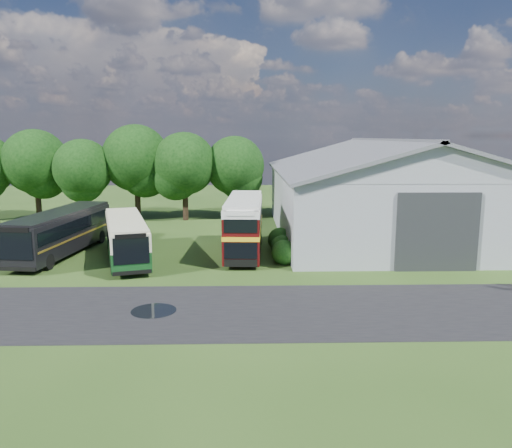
{
  "coord_description": "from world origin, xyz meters",
  "views": [
    {
      "loc": [
        2.94,
        -26.32,
        8.43
      ],
      "look_at": [
        3.76,
        8.0,
        2.35
      ],
      "focal_mm": 35.0,
      "sensor_mm": 36.0,
      "label": 1
    }
  ],
  "objects_px": {
    "storage_shed": "(385,186)",
    "bus_maroon_double": "(244,226)",
    "bus_dark_single": "(61,232)",
    "bus_green_single": "(126,237)"
  },
  "relations": [
    {
      "from": "bus_green_single",
      "to": "bus_maroon_double",
      "type": "xyz_separation_m",
      "value": [
        8.15,
        1.44,
        0.51
      ]
    },
    {
      "from": "bus_green_single",
      "to": "bus_dark_single",
      "type": "xyz_separation_m",
      "value": [
        -4.97,
        1.49,
        0.14
      ]
    },
    {
      "from": "storage_shed",
      "to": "bus_maroon_double",
      "type": "relative_size",
      "value": 2.57
    },
    {
      "from": "bus_maroon_double",
      "to": "bus_dark_single",
      "type": "height_order",
      "value": "bus_maroon_double"
    },
    {
      "from": "bus_dark_single",
      "to": "bus_green_single",
      "type": "bearing_deg",
      "value": -9.19
    },
    {
      "from": "bus_maroon_double",
      "to": "bus_dark_single",
      "type": "distance_m",
      "value": 13.12
    },
    {
      "from": "bus_maroon_double",
      "to": "bus_dark_single",
      "type": "bearing_deg",
      "value": -177.31
    },
    {
      "from": "bus_maroon_double",
      "to": "bus_dark_single",
      "type": "relative_size",
      "value": 0.83
    },
    {
      "from": "storage_shed",
      "to": "bus_green_single",
      "type": "relative_size",
      "value": 2.31
    },
    {
      "from": "bus_green_single",
      "to": "bus_maroon_double",
      "type": "relative_size",
      "value": 1.11
    }
  ]
}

